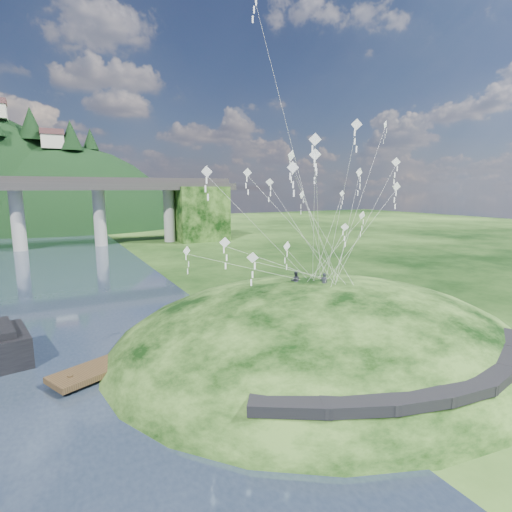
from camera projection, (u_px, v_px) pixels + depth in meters
name	position (u px, v px, depth m)	size (l,w,h in m)	color
ground	(245.00, 372.00, 27.88)	(320.00, 320.00, 0.00)	black
grass_hill	(320.00, 359.00, 33.56)	(36.00, 32.00, 13.00)	black
footpath	(440.00, 379.00, 22.47)	(22.29, 5.84, 0.83)	black
wooden_dock	(157.00, 347.00, 31.04)	(15.68, 8.88, 1.15)	#342515
kite_flyers	(305.00, 272.00, 33.24)	(2.34, 2.82, 1.79)	#252732
kite_swarm	(308.00, 179.00, 32.02)	(20.00, 14.26, 21.44)	white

